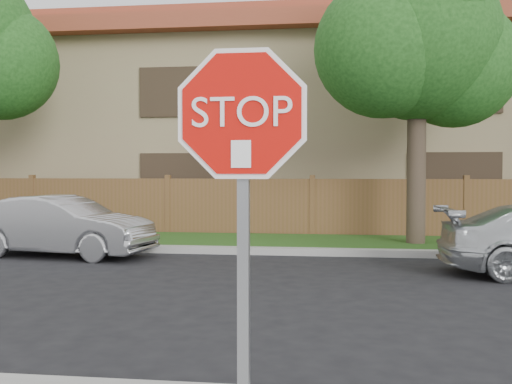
# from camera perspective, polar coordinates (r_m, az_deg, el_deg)

# --- Properties ---
(far_curb) EXTENTS (70.00, 0.30, 0.15)m
(far_curb) POSITION_cam_1_polar(r_m,az_deg,el_deg) (13.03, 4.83, -5.68)
(far_curb) COLOR gray
(far_curb) RESTS_ON ground
(grass_strip) EXTENTS (70.00, 3.00, 0.12)m
(grass_strip) POSITION_cam_1_polar(r_m,az_deg,el_deg) (14.66, 5.13, -4.87)
(grass_strip) COLOR #1E4714
(grass_strip) RESTS_ON ground
(fence) EXTENTS (70.00, 0.12, 1.60)m
(fence) POSITION_cam_1_polar(r_m,az_deg,el_deg) (16.19, 5.38, -1.58)
(fence) COLOR brown
(fence) RESTS_ON ground
(apartment_building) EXTENTS (35.20, 9.20, 7.20)m
(apartment_building) POSITION_cam_1_polar(r_m,az_deg,el_deg) (21.82, 5.95, 6.55)
(apartment_building) COLOR #95805C
(apartment_building) RESTS_ON ground
(tree_mid) EXTENTS (4.80, 3.90, 7.35)m
(tree_mid) POSITION_cam_1_polar(r_m,az_deg,el_deg) (14.75, 15.28, 13.91)
(tree_mid) COLOR #382B21
(tree_mid) RESTS_ON ground
(stop_sign) EXTENTS (1.01, 0.13, 2.55)m
(stop_sign) POSITION_cam_1_polar(r_m,az_deg,el_deg) (3.30, -1.31, 1.88)
(stop_sign) COLOR gray
(stop_sign) RESTS_ON sidewalk_near
(sedan_left) EXTENTS (4.08, 1.92, 1.29)m
(sedan_left) POSITION_cam_1_polar(r_m,az_deg,el_deg) (13.37, -18.01, -3.11)
(sedan_left) COLOR #A6A7AA
(sedan_left) RESTS_ON ground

